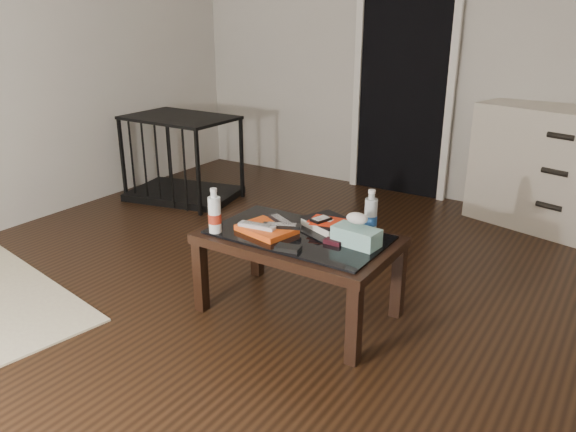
# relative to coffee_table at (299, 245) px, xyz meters

# --- Properties ---
(ground) EXTENTS (5.00, 5.00, 0.00)m
(ground) POSITION_rel_coffee_table_xyz_m (-0.00, -0.13, -0.40)
(ground) COLOR black
(ground) RESTS_ON ground
(doorway) EXTENTS (0.90, 0.08, 2.07)m
(doorway) POSITION_rel_coffee_table_xyz_m (-0.40, 2.34, 0.63)
(doorway) COLOR black
(doorway) RESTS_ON ground
(coffee_table) EXTENTS (1.00, 0.60, 0.46)m
(coffee_table) POSITION_rel_coffee_table_xyz_m (0.00, 0.00, 0.00)
(coffee_table) COLOR black
(coffee_table) RESTS_ON ground
(dresser) EXTENTS (1.29, 0.80, 0.90)m
(dresser) POSITION_rel_coffee_table_xyz_m (0.94, 2.10, 0.05)
(dresser) COLOR beige
(dresser) RESTS_ON ground
(pet_crate) EXTENTS (1.01, 0.78, 0.71)m
(pet_crate) POSITION_rel_coffee_table_xyz_m (-1.90, 1.16, -0.17)
(pet_crate) COLOR black
(pet_crate) RESTS_ON ground
(magazines) EXTENTS (0.32, 0.26, 0.03)m
(magazines) POSITION_rel_coffee_table_xyz_m (-0.16, -0.07, 0.08)
(magazines) COLOR #E54F15
(magazines) RESTS_ON coffee_table
(remote_silver) EXTENTS (0.20, 0.07, 0.02)m
(remote_silver) POSITION_rel_coffee_table_xyz_m (-0.19, -0.11, 0.11)
(remote_silver) COLOR silver
(remote_silver) RESTS_ON magazines
(remote_black_front) EXTENTS (0.20, 0.13, 0.02)m
(remote_black_front) POSITION_rel_coffee_table_xyz_m (-0.08, -0.04, 0.11)
(remote_black_front) COLOR black
(remote_black_front) RESTS_ON magazines
(remote_black_back) EXTENTS (0.20, 0.14, 0.02)m
(remote_black_back) POSITION_rel_coffee_table_xyz_m (-0.13, 0.02, 0.11)
(remote_black_back) COLOR black
(remote_black_back) RESTS_ON magazines
(textbook) EXTENTS (0.31, 0.28, 0.05)m
(textbook) POSITION_rel_coffee_table_xyz_m (0.09, 0.16, 0.09)
(textbook) COLOR black
(textbook) RESTS_ON coffee_table
(dvd_mailers) EXTENTS (0.20, 0.16, 0.01)m
(dvd_mailers) POSITION_rel_coffee_table_xyz_m (0.10, 0.14, 0.11)
(dvd_mailers) COLOR red
(dvd_mailers) RESTS_ON textbook
(ipod) EXTENTS (0.09, 0.12, 0.02)m
(ipod) POSITION_rel_coffee_table_xyz_m (0.07, 0.11, 0.12)
(ipod) COLOR black
(ipod) RESTS_ON dvd_mailers
(flip_phone) EXTENTS (0.09, 0.05, 0.02)m
(flip_phone) POSITION_rel_coffee_table_xyz_m (0.21, -0.02, 0.08)
(flip_phone) COLOR black
(flip_phone) RESTS_ON coffee_table
(wallet) EXTENTS (0.13, 0.09, 0.02)m
(wallet) POSITION_rel_coffee_table_xyz_m (0.07, -0.21, 0.07)
(wallet) COLOR black
(wallet) RESTS_ON coffee_table
(water_bottle_left) EXTENTS (0.08, 0.08, 0.24)m
(water_bottle_left) POSITION_rel_coffee_table_xyz_m (-0.38, -0.21, 0.18)
(water_bottle_left) COLOR white
(water_bottle_left) RESTS_ON coffee_table
(water_bottle_right) EXTENTS (0.08, 0.08, 0.24)m
(water_bottle_right) POSITION_rel_coffee_table_xyz_m (0.31, 0.20, 0.18)
(water_bottle_right) COLOR #B6BFC1
(water_bottle_right) RESTS_ON coffee_table
(tissue_box) EXTENTS (0.24, 0.14, 0.09)m
(tissue_box) POSITION_rel_coffee_table_xyz_m (0.31, 0.03, 0.11)
(tissue_box) COLOR teal
(tissue_box) RESTS_ON coffee_table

